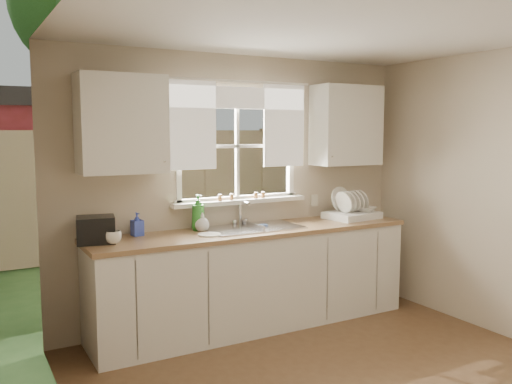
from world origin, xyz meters
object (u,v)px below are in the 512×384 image
dish_rack (351,212)px  soap_bottle_a (198,213)px  black_appliance (96,230)px  cup (113,237)px

dish_rack → soap_bottle_a: 1.63m
soap_bottle_a → black_appliance: bearing=-180.0°
dish_rack → black_appliance: bearing=178.9°
cup → black_appliance: bearing=127.5°
dish_rack → black_appliance: (-2.54, 0.05, 0.04)m
cup → black_appliance: black_appliance is taller
dish_rack → soap_bottle_a: bearing=174.8°
dish_rack → black_appliance: 2.54m
cup → black_appliance: size_ratio=0.46×
dish_rack → cup: 2.44m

